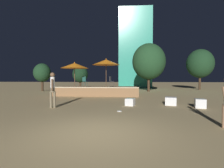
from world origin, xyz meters
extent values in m
plane|color=tan|center=(0.00, 0.00, 0.00)|extent=(120.00, 120.00, 0.00)
cube|color=olive|center=(-1.74, 11.16, 0.37)|extent=(7.39, 3.09, 0.74)
cube|color=#CCB793|center=(-1.74, 9.66, 0.78)|extent=(7.39, 0.12, 0.08)
cylinder|color=brown|center=(-0.77, 9.65, 1.33)|extent=(0.05, 0.05, 2.67)
cone|color=orange|center=(-0.77, 9.65, 2.89)|extent=(2.27, 2.27, 0.44)
sphere|color=orange|center=(-0.77, 9.65, 3.15)|extent=(0.08, 0.08, 0.08)
cylinder|color=brown|center=(-3.52, 9.85, 1.20)|extent=(0.05, 0.05, 2.41)
cone|color=orange|center=(-3.52, 9.85, 2.63)|extent=(2.39, 2.39, 0.45)
sphere|color=orange|center=(-3.52, 9.85, 2.90)|extent=(0.08, 0.08, 0.08)
cube|color=white|center=(4.77, 4.63, 0.24)|extent=(0.61, 0.61, 0.48)
cube|color=white|center=(3.49, 5.50, 0.23)|extent=(0.76, 0.76, 0.47)
cube|color=white|center=(1.12, 5.13, 0.20)|extent=(0.62, 0.62, 0.41)
cylinder|color=#997051|center=(3.97, 0.88, 0.38)|extent=(0.13, 0.13, 0.76)
cylinder|color=#997051|center=(3.88, 0.73, 1.08)|extent=(0.23, 0.19, 0.52)
cylinder|color=#72664C|center=(-2.91, 4.10, 0.43)|extent=(0.13, 0.13, 0.87)
cylinder|color=#72664C|center=(-3.08, 4.05, 0.43)|extent=(0.13, 0.13, 0.87)
cylinder|color=#72664C|center=(-3.00, 4.07, 0.95)|extent=(0.22, 0.22, 0.24)
cylinder|color=white|center=(-3.00, 4.07, 1.30)|extent=(0.22, 0.22, 0.67)
cylinder|color=brown|center=(-3.04, 4.25, 1.24)|extent=(0.13, 0.21, 0.60)
cylinder|color=brown|center=(-2.95, 3.90, 1.24)|extent=(0.10, 0.10, 0.59)
sphere|color=brown|center=(-3.00, 4.07, 1.75)|extent=(0.24, 0.24, 0.24)
cylinder|color=#47474C|center=(-0.27, 10.77, 1.04)|extent=(0.02, 0.02, 0.45)
cylinder|color=#47474C|center=(-0.19, 11.06, 1.04)|extent=(0.02, 0.02, 0.45)
cylinder|color=#47474C|center=(-0.56, 10.86, 1.04)|extent=(0.02, 0.02, 0.45)
cylinder|color=#47474C|center=(-0.47, 11.15, 1.04)|extent=(0.02, 0.02, 0.45)
cylinder|color=#47474C|center=(-0.37, 10.96, 1.27)|extent=(0.40, 0.40, 0.02)
cube|color=#47474C|center=(-0.54, 11.01, 1.49)|extent=(0.13, 0.35, 0.45)
cylinder|color=#1E4C47|center=(-2.64, 10.91, 1.04)|extent=(0.02, 0.02, 0.45)
cylinder|color=#1E4C47|center=(-2.92, 11.02, 1.04)|extent=(0.02, 0.02, 0.45)
cylinder|color=#1E4C47|center=(-2.74, 10.63, 1.04)|extent=(0.02, 0.02, 0.45)
cylinder|color=#1E4C47|center=(-3.03, 10.74, 1.04)|extent=(0.02, 0.02, 0.45)
cylinder|color=#1E4C47|center=(-2.83, 10.82, 1.27)|extent=(0.40, 0.40, 0.02)
cube|color=#1E4C47|center=(-2.89, 10.67, 1.49)|extent=(0.35, 0.15, 0.45)
cylinder|color=white|center=(0.56, 3.32, 0.02)|extent=(0.22, 0.22, 0.03)
cylinder|color=#3D2B1C|center=(3.51, 15.53, 0.88)|extent=(0.28, 0.28, 1.76)
ellipsoid|color=#1E4223|center=(3.51, 15.53, 3.46)|extent=(3.77, 3.77, 4.14)
cylinder|color=#3D2B1C|center=(-9.03, 15.16, 0.65)|extent=(0.28, 0.28, 1.30)
ellipsoid|color=#19381E|center=(-9.03, 15.16, 2.20)|extent=(1.99, 1.99, 2.19)
cylinder|color=#3D2B1C|center=(-5.27, 18.34, 0.58)|extent=(0.28, 0.28, 1.16)
ellipsoid|color=black|center=(-5.27, 18.34, 2.09)|extent=(2.06, 2.06, 2.26)
cylinder|color=#3D2B1C|center=(10.75, 19.31, 0.96)|extent=(0.28, 0.28, 1.92)
ellipsoid|color=#19381E|center=(10.75, 19.31, 3.48)|extent=(3.46, 3.46, 3.81)
cube|color=teal|center=(2.38, 24.92, 6.41)|extent=(5.32, 4.12, 12.81)
camera|label=1|loc=(0.85, -4.86, 1.59)|focal=28.00mm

